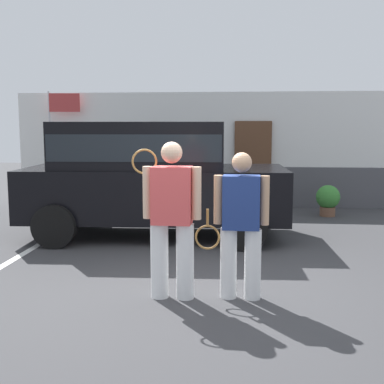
{
  "coord_description": "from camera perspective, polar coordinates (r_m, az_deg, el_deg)",
  "views": [
    {
      "loc": [
        0.58,
        -5.8,
        1.99
      ],
      "look_at": [
        -0.11,
        1.2,
        1.05
      ],
      "focal_mm": 46.61,
      "sensor_mm": 36.0,
      "label": 1
    }
  ],
  "objects": [
    {
      "name": "tennis_player_woman",
      "position": [
        5.72,
        5.58,
        -3.66
      ],
      "size": [
        0.89,
        0.27,
        1.69
      ],
      "rotation": [
        0.0,
        0.0,
        3.11
      ],
      "color": "white",
      "rests_on": "ground_plane"
    },
    {
      "name": "parking_stripe_0",
      "position": [
        8.28,
        -18.71,
        -6.68
      ],
      "size": [
        0.12,
        4.4,
        0.01
      ],
      "primitive_type": "cube",
      "color": "silver",
      "rests_on": "ground_plane"
    },
    {
      "name": "ground_plane",
      "position": [
        6.16,
        -0.12,
        -11.24
      ],
      "size": [
        40.0,
        40.0,
        0.0
      ],
      "primitive_type": "plane",
      "color": "#38383A"
    },
    {
      "name": "tennis_player_man",
      "position": [
        5.69,
        -2.34,
        -2.96
      ],
      "size": [
        0.8,
        0.29,
        1.81
      ],
      "rotation": [
        0.0,
        0.0,
        3.12
      ],
      "color": "white",
      "rests_on": "ground_plane"
    },
    {
      "name": "house_frontage",
      "position": [
        12.52,
        3.01,
        4.53
      ],
      "size": [
        10.17,
        0.4,
        2.81
      ],
      "color": "white",
      "rests_on": "ground_plane"
    },
    {
      "name": "parked_suv",
      "position": [
        8.93,
        -4.87,
        2.16
      ],
      "size": [
        4.68,
        2.34,
        2.05
      ],
      "rotation": [
        0.0,
        0.0,
        0.05
      ],
      "color": "black",
      "rests_on": "ground_plane"
    },
    {
      "name": "flag_pole",
      "position": [
        12.94,
        -15.16,
        7.26
      ],
      "size": [
        0.8,
        0.13,
        2.83
      ],
      "color": "silver",
      "rests_on": "ground_plane"
    },
    {
      "name": "potted_plant_by_porch",
      "position": [
        11.39,
        15.29,
        -0.77
      ],
      "size": [
        0.52,
        0.52,
        0.69
      ],
      "color": "brown",
      "rests_on": "ground_plane"
    }
  ]
}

